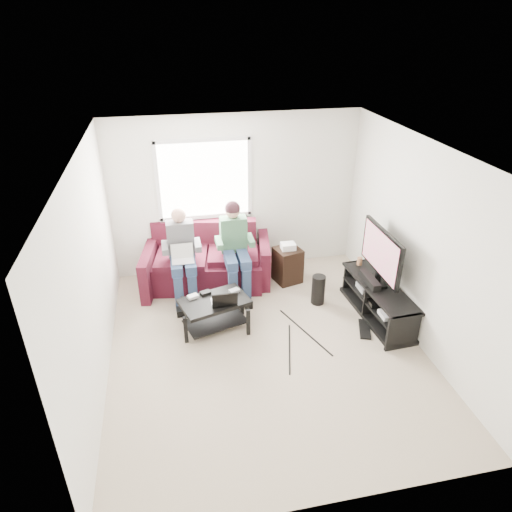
% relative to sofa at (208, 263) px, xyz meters
% --- Properties ---
extents(floor, '(4.50, 4.50, 0.00)m').
position_rel_sofa_xyz_m(floor, '(0.55, -1.82, -0.34)').
color(floor, beige).
rests_on(floor, ground).
extents(ceiling, '(4.50, 4.50, 0.00)m').
position_rel_sofa_xyz_m(ceiling, '(0.55, -1.82, 2.26)').
color(ceiling, white).
rests_on(ceiling, wall_back).
extents(wall_back, '(4.50, 0.00, 4.50)m').
position_rel_sofa_xyz_m(wall_back, '(0.55, 0.43, 0.96)').
color(wall_back, silver).
rests_on(wall_back, floor).
extents(wall_front, '(4.50, 0.00, 4.50)m').
position_rel_sofa_xyz_m(wall_front, '(0.55, -4.07, 0.96)').
color(wall_front, silver).
rests_on(wall_front, floor).
extents(wall_left, '(0.00, 4.50, 4.50)m').
position_rel_sofa_xyz_m(wall_left, '(-1.45, -1.82, 0.96)').
color(wall_left, silver).
rests_on(wall_left, floor).
extents(wall_right, '(0.00, 4.50, 4.50)m').
position_rel_sofa_xyz_m(wall_right, '(2.55, -1.82, 0.96)').
color(wall_right, silver).
rests_on(wall_right, floor).
extents(window, '(1.48, 0.04, 1.28)m').
position_rel_sofa_xyz_m(window, '(0.05, 0.41, 1.26)').
color(window, white).
rests_on(window, wall_back).
extents(sofa, '(2.16, 1.22, 0.94)m').
position_rel_sofa_xyz_m(sofa, '(0.00, 0.00, 0.00)').
color(sofa, '#4E1322').
rests_on(sofa, floor).
extents(person_left, '(0.40, 0.71, 1.40)m').
position_rel_sofa_xyz_m(person_left, '(-0.40, -0.38, 0.43)').
color(person_left, navy).
rests_on(person_left, sofa).
extents(person_right, '(0.40, 0.71, 1.44)m').
position_rel_sofa_xyz_m(person_right, '(0.40, -0.35, 0.49)').
color(person_right, navy).
rests_on(person_right, sofa).
extents(laptop_silver, '(0.36, 0.28, 0.24)m').
position_rel_sofa_xyz_m(laptop_silver, '(-0.40, -0.53, 0.42)').
color(laptop_silver, silver).
rests_on(laptop_silver, person_left).
extents(coffee_table, '(1.02, 0.79, 0.45)m').
position_rel_sofa_xyz_m(coffee_table, '(-0.04, -1.27, -0.01)').
color(coffee_table, black).
rests_on(coffee_table, floor).
extents(laptop_black, '(0.39, 0.33, 0.24)m').
position_rel_sofa_xyz_m(laptop_black, '(0.08, -1.35, 0.23)').
color(laptop_black, black).
rests_on(laptop_black, coffee_table).
extents(controller_a, '(0.16, 0.14, 0.04)m').
position_rel_sofa_xyz_m(controller_a, '(-0.32, -1.15, 0.13)').
color(controller_a, silver).
rests_on(controller_a, coffee_table).
extents(controller_b, '(0.16, 0.13, 0.04)m').
position_rel_sofa_xyz_m(controller_b, '(-0.14, -1.09, 0.13)').
color(controller_b, black).
rests_on(controller_b, coffee_table).
extents(controller_c, '(0.16, 0.14, 0.04)m').
position_rel_sofa_xyz_m(controller_c, '(0.26, -1.12, 0.13)').
color(controller_c, gray).
rests_on(controller_c, coffee_table).
extents(tv_stand, '(0.55, 1.56, 0.51)m').
position_rel_sofa_xyz_m(tv_stand, '(2.29, -1.46, -0.11)').
color(tv_stand, black).
rests_on(tv_stand, floor).
extents(tv, '(0.12, 1.10, 0.81)m').
position_rel_sofa_xyz_m(tv, '(2.28, -1.36, 0.63)').
color(tv, black).
rests_on(tv, tv_stand).
extents(soundbar, '(0.12, 0.50, 0.10)m').
position_rel_sofa_xyz_m(soundbar, '(2.17, -1.36, 0.22)').
color(soundbar, black).
rests_on(soundbar, tv_stand).
extents(drink_cup, '(0.08, 0.08, 0.12)m').
position_rel_sofa_xyz_m(drink_cup, '(2.24, -0.83, 0.23)').
color(drink_cup, '#9D6843').
rests_on(drink_cup, tv_stand).
extents(console_white, '(0.30, 0.22, 0.06)m').
position_rel_sofa_xyz_m(console_white, '(2.29, -1.86, -0.04)').
color(console_white, silver).
rests_on(console_white, tv_stand).
extents(console_grey, '(0.34, 0.26, 0.08)m').
position_rel_sofa_xyz_m(console_grey, '(2.29, -1.16, -0.03)').
color(console_grey, gray).
rests_on(console_grey, tv_stand).
extents(console_black, '(0.38, 0.30, 0.07)m').
position_rel_sofa_xyz_m(console_black, '(2.29, -1.51, -0.04)').
color(console_black, black).
rests_on(console_black, tv_stand).
extents(subwoofer, '(0.20, 0.20, 0.46)m').
position_rel_sofa_xyz_m(subwoofer, '(1.56, -0.96, -0.11)').
color(subwoofer, black).
rests_on(subwoofer, floor).
extents(keyboard_floor, '(0.29, 0.47, 0.02)m').
position_rel_sofa_xyz_m(keyboard_floor, '(1.99, -1.74, -0.33)').
color(keyboard_floor, black).
rests_on(keyboard_floor, floor).
extents(end_table, '(0.39, 0.39, 0.68)m').
position_rel_sofa_xyz_m(end_table, '(1.27, -0.24, -0.04)').
color(end_table, black).
rests_on(end_table, floor).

